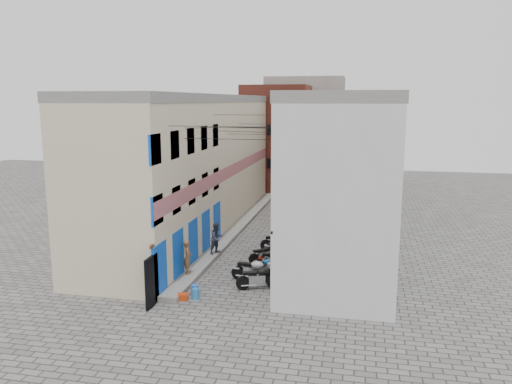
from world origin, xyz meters
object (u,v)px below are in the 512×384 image
Objects in this scene: motorcycle_c at (264,265)px; person_a at (188,257)px; water_jug_far at (195,290)px; motorcycle_f at (281,246)px; motorcycle_d at (276,259)px; water_jug_near at (195,294)px; motorcycle_b at (253,269)px; red_crate at (183,297)px; motorcycle_g at (278,241)px; motorcycle_a at (258,277)px; person_b at (217,238)px; motorcycle_e at (264,253)px.

person_a is (-3.57, -1.32, 0.61)m from motorcycle_c.
person_a is at bearing 117.28° from water_jug_far.
person_a is 3.28× the size of water_jug_far.
motorcycle_f is 5.91m from person_a.
motorcycle_d reaches higher than water_jug_near.
motorcycle_b is 3.37m from water_jug_near.
water_jug_near reaches higher than red_crate.
person_a is 3.53× the size of water_jug_near.
motorcycle_g is at bearing -169.45° from motorcycle_d.
water_jug_far is at bearing 55.31° from red_crate.
person_b is at bearing -161.64° from motorcycle_a.
person_b is 3.88× the size of red_crate.
motorcycle_a is at bearing -3.23° from motorcycle_d.
motorcycle_e is (-0.40, 1.91, 0.03)m from motorcycle_c.
motorcycle_b is 4.21m from person_b.
red_crate is at bearing -31.12° from motorcycle_d.
person_a is at bearing 116.54° from water_jug_near.
motorcycle_b reaches higher than motorcycle_a.
motorcycle_a is at bearing -13.70° from motorcycle_c.
person_b is (-3.14, -1.82, 0.51)m from motorcycle_g.
red_crate is at bearing -18.13° from motorcycle_f.
motorcycle_a reaches higher than red_crate.
motorcycle_g reaches higher than motorcycle_a.
motorcycle_g is (-0.38, 3.09, 0.03)m from motorcycle_d.
motorcycle_c is 3.51× the size of water_jug_near.
person_b reaches higher than motorcycle_d.
motorcycle_b is 1.24× the size of person_b.
motorcycle_b is 1.20× the size of motorcycle_e.
water_jug_near is at bearing -31.38° from motorcycle_b.
person_a is (-3.93, -4.39, 0.49)m from motorcycle_f.
motorcycle_d is 0.95× the size of motorcycle_f.
motorcycle_c is (-0.09, 2.00, -0.11)m from motorcycle_a.
motorcycle_b is 3.20m from water_jug_far.
motorcycle_d reaches higher than red_crate.
person_b is at bearing 96.06° from water_jug_far.
motorcycle_f is at bearing 65.10° from red_crate.
person_b is 5.63m from water_jug_far.
water_jug_near is (1.19, -2.39, -0.86)m from person_a.
motorcycle_d is 3.79m from person_b.
motorcycle_f is 7.32m from water_jug_near.
motorcycle_e is 4.56m from person_a.
person_a is at bearing -154.06° from person_b.
person_a reaches higher than motorcycle_e.
motorcycle_f is 3.61m from person_b.
person_a reaches higher than motorcycle_a.
person_b is 3.62× the size of water_jug_near.
motorcycle_d is 1.19× the size of person_a.
motorcycle_d is (0.42, 0.89, 0.09)m from motorcycle_c.
motorcycle_d is at bearing 162.54° from motorcycle_b.
person_a is 2.80m from water_jug_near.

